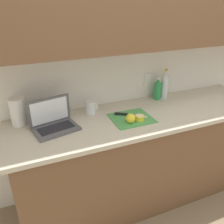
# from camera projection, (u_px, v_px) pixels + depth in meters

# --- Properties ---
(ground_plane) EXTENTS (12.00, 12.00, 0.00)m
(ground_plane) POSITION_uv_depth(u_px,v_px,m) (141.00, 192.00, 2.43)
(ground_plane) COLOR #847056
(ground_plane) RESTS_ON ground
(wall_back) EXTENTS (5.20, 0.38, 2.60)m
(wall_back) POSITION_uv_depth(u_px,v_px,m) (136.00, 30.00, 1.96)
(wall_back) COLOR white
(wall_back) RESTS_ON ground_plane
(counter_unit) EXTENTS (2.31, 0.66, 0.91)m
(counter_unit) POSITION_uv_depth(u_px,v_px,m) (145.00, 155.00, 2.24)
(counter_unit) COLOR brown
(counter_unit) RESTS_ON ground_plane
(laptop) EXTENTS (0.36, 0.28, 0.23)m
(laptop) POSITION_uv_depth(u_px,v_px,m) (53.00, 122.00, 1.78)
(laptop) COLOR #515156
(laptop) RESTS_ON counter_unit
(cutting_board) EXTENTS (0.33, 0.29, 0.01)m
(cutting_board) POSITION_uv_depth(u_px,v_px,m) (131.00, 118.00, 1.94)
(cutting_board) COLOR #4C9E51
(cutting_board) RESTS_ON counter_unit
(knife) EXTENTS (0.24, 0.17, 0.02)m
(knife) POSITION_uv_depth(u_px,v_px,m) (125.00, 114.00, 1.98)
(knife) COLOR silver
(knife) RESTS_ON cutting_board
(lemon_half_cut) EXTENTS (0.08, 0.08, 0.04)m
(lemon_half_cut) POSITION_uv_depth(u_px,v_px,m) (140.00, 118.00, 1.90)
(lemon_half_cut) COLOR yellow
(lemon_half_cut) RESTS_ON cutting_board
(lemon_whole_beside) EXTENTS (0.08, 0.08, 0.08)m
(lemon_whole_beside) POSITION_uv_depth(u_px,v_px,m) (131.00, 118.00, 1.85)
(lemon_whole_beside) COLOR yellow
(lemon_whole_beside) RESTS_ON cutting_board
(bottle_green_soda) EXTENTS (0.07, 0.07, 0.29)m
(bottle_green_soda) POSITION_uv_depth(u_px,v_px,m) (165.00, 85.00, 2.29)
(bottle_green_soda) COLOR silver
(bottle_green_soda) RESTS_ON counter_unit
(bottle_oil_tall) EXTENTS (0.07, 0.07, 0.22)m
(bottle_oil_tall) POSITION_uv_depth(u_px,v_px,m) (158.00, 89.00, 2.28)
(bottle_oil_tall) COLOR #2D934C
(bottle_oil_tall) RESTS_ON counter_unit
(measuring_cup) EXTENTS (0.11, 0.09, 0.11)m
(measuring_cup) POSITION_uv_depth(u_px,v_px,m) (91.00, 107.00, 2.01)
(measuring_cup) COLOR silver
(measuring_cup) RESTS_ON counter_unit
(paper_towel_roll) EXTENTS (0.12, 0.12, 0.22)m
(paper_towel_roll) POSITION_uv_depth(u_px,v_px,m) (18.00, 112.00, 1.81)
(paper_towel_roll) COLOR white
(paper_towel_roll) RESTS_ON counter_unit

